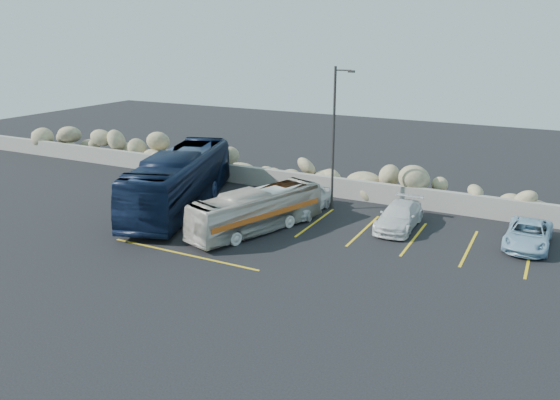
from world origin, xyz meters
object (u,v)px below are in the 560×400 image
at_px(car_c, 399,216).
at_px(car_a, 307,200).
at_px(lamppost, 335,135).
at_px(tour_coach, 180,180).
at_px(vintage_bus, 257,211).
at_px(car_d, 528,235).

bearing_deg(car_c, car_a, 178.12).
height_order(lamppost, car_c, lamppost).
bearing_deg(tour_coach, vintage_bus, -31.29).
xyz_separation_m(lamppost, tour_coach, (-7.88, -3.73, -2.64)).
height_order(tour_coach, car_c, tour_coach).
bearing_deg(vintage_bus, lamppost, 86.70).
relative_size(lamppost, car_a, 1.89).
bearing_deg(tour_coach, lamppost, 7.17).
bearing_deg(car_d, car_c, -175.78).
xyz_separation_m(vintage_bus, tour_coach, (-5.80, 1.35, 0.56)).
relative_size(lamppost, car_d, 1.89).
distance_m(lamppost, tour_coach, 9.11).
height_order(vintage_bus, car_c, vintage_bus).
bearing_deg(vintage_bus, tour_coach, -174.18).
bearing_deg(lamppost, tour_coach, -154.66).
xyz_separation_m(car_a, car_c, (5.31, -0.11, -0.08)).
relative_size(lamppost, car_c, 1.82).
xyz_separation_m(lamppost, car_c, (4.23, -1.30, -3.66)).
bearing_deg(car_a, lamppost, 46.67).
bearing_deg(car_d, tour_coach, -169.96).
relative_size(vintage_bus, car_d, 1.85).
xyz_separation_m(lamppost, vintage_bus, (-2.08, -5.08, -3.21)).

